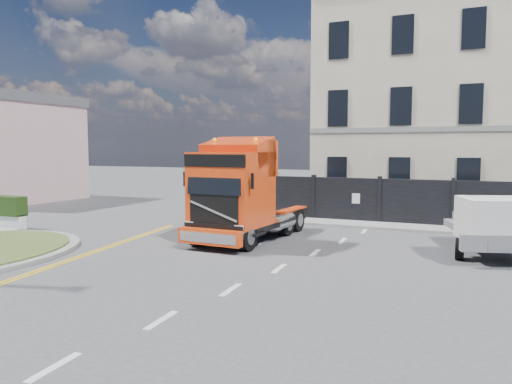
% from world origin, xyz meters
% --- Properties ---
extents(ground, '(120.00, 120.00, 0.00)m').
position_xyz_m(ground, '(0.00, 0.00, 0.00)').
color(ground, '#424244').
rests_on(ground, ground).
extents(hoarding_fence, '(18.80, 0.25, 2.00)m').
position_xyz_m(hoarding_fence, '(6.55, 9.00, 1.00)').
color(hoarding_fence, black).
rests_on(hoarding_fence, ground).
extents(georgian_building, '(12.30, 10.30, 12.80)m').
position_xyz_m(georgian_building, '(6.00, 16.50, 5.77)').
color(georgian_building, beige).
rests_on(georgian_building, ground).
extents(pavement_far, '(20.00, 1.60, 0.12)m').
position_xyz_m(pavement_far, '(6.00, 8.10, 0.06)').
color(pavement_far, gray).
rests_on(pavement_far, ground).
extents(truck, '(2.53, 6.11, 3.60)m').
position_xyz_m(truck, '(0.23, 2.73, 1.61)').
color(truck, black).
rests_on(truck, ground).
extents(flatbed_pickup, '(3.10, 4.94, 1.89)m').
position_xyz_m(flatbed_pickup, '(8.38, 3.37, 1.02)').
color(flatbed_pickup, slate).
rests_on(flatbed_pickup, ground).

